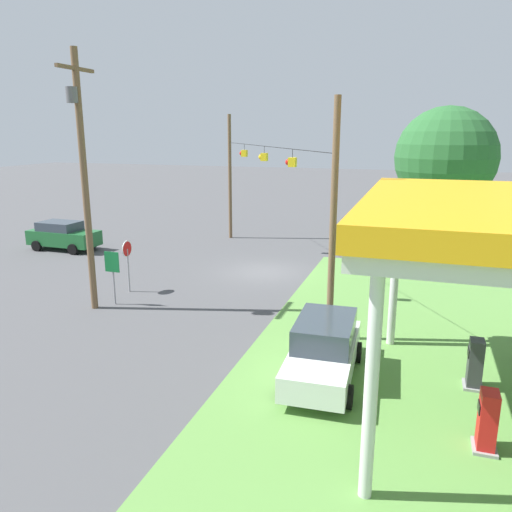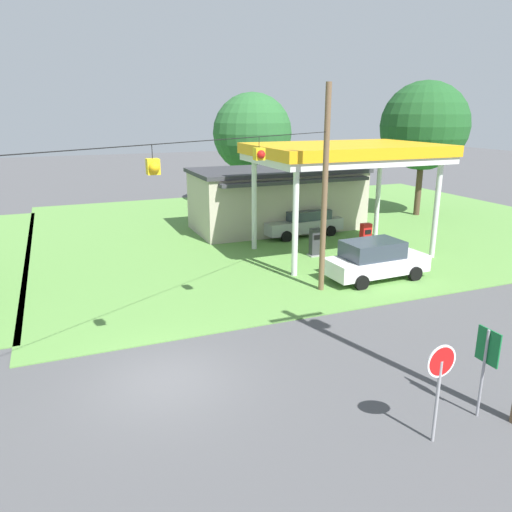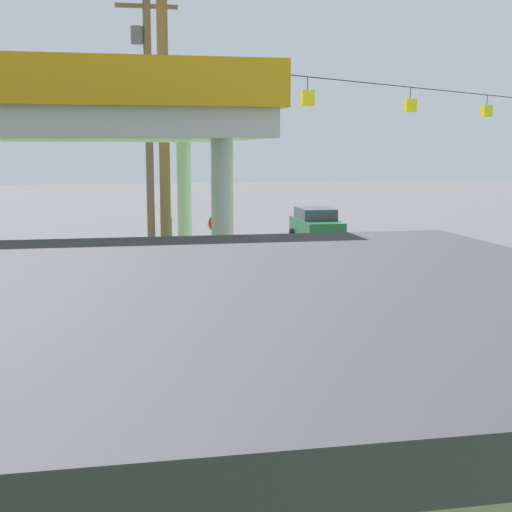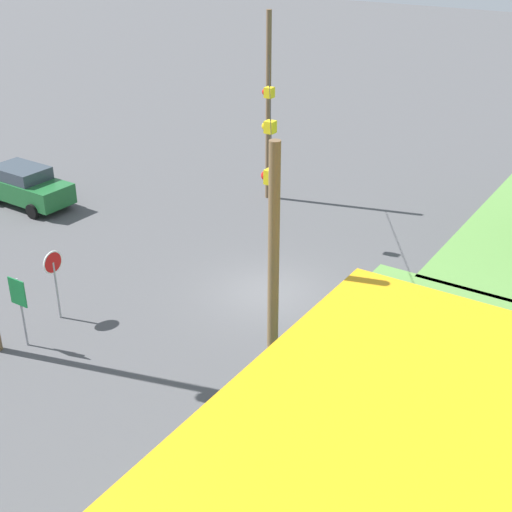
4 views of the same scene
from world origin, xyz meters
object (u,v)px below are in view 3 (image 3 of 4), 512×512
object	(u,v)px
car_on_crossroad	(316,225)
stop_sign_roadside	(218,231)
utility_pole_main	(148,119)
fuel_pump_near	(48,407)
car_at_pumps_front	(31,329)
route_sign	(170,236)

from	to	relation	value
car_on_crossroad	stop_sign_roadside	bearing A→B (deg)	-34.02
utility_pole_main	fuel_pump_near	bearing A→B (deg)	81.00
car_on_crossroad	fuel_pump_near	bearing A→B (deg)	-23.78
stop_sign_roadside	utility_pole_main	world-z (taller)	utility_pole_main
car_at_pumps_front	car_on_crossroad	size ratio (longest dim) A/B	1.05
fuel_pump_near	car_on_crossroad	bearing A→B (deg)	-115.35
car_on_crossroad	stop_sign_roadside	xyz separation A→B (m)	(6.33, 8.85, 0.86)
car_on_crossroad	stop_sign_roadside	distance (m)	10.92
car_at_pumps_front	stop_sign_roadside	distance (m)	11.86
fuel_pump_near	utility_pole_main	bearing A→B (deg)	-99.00
car_at_pumps_front	fuel_pump_near	bearing A→B (deg)	97.18
car_at_pumps_front	utility_pole_main	size ratio (longest dim) A/B	0.46
stop_sign_roadside	utility_pole_main	bearing A→B (deg)	175.62
fuel_pump_near	route_sign	distance (m)	14.77
car_at_pumps_front	car_on_crossroad	world-z (taller)	car_at_pumps_front
utility_pole_main	stop_sign_roadside	bearing A→B (deg)	175.62
fuel_pump_near	utility_pole_main	distance (m)	16.04
car_on_crossroad	utility_pole_main	distance (m)	13.32
fuel_pump_near	car_at_pumps_front	xyz separation A→B (m)	(0.73, -4.37, 0.22)
car_at_pumps_front	car_on_crossroad	distance (m)	22.67
fuel_pump_near	route_sign	xyz separation A→B (m)	(-3.07, -14.41, 0.98)
car_at_pumps_front	stop_sign_roadside	world-z (taller)	stop_sign_roadside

